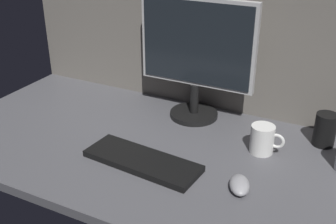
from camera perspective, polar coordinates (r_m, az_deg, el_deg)
The scene contains 7 objects.
ground_plane at distance 136.11cm, azimuth 3.94°, elevation -6.28°, with size 180.00×80.00×3.00cm, color #515156.
cubicle_wall_back at distance 154.81cm, azimuth 9.96°, elevation 11.99°, with size 180.00×5.00×68.93cm.
monitor at distance 150.14cm, azimuth 3.90°, elevation 7.96°, with size 43.01×18.00×44.41cm.
keyboard at distance 129.99cm, azimuth -3.53°, elevation -6.67°, with size 37.00×13.00×2.00cm, color black.
mouse at distance 120.01cm, azimuth 9.73°, elevation -9.78°, with size 5.60×9.60×3.40cm, color #99999E.
mug_black_travel at distance 146.84cm, azimuth 20.64°, elevation -2.27°, with size 7.12×7.12×11.23cm.
mug_ceramic_white at distance 137.11cm, azimuth 12.80°, elevation -3.64°, with size 11.02×7.65×9.42cm.
Camera 1 is at (43.28, -106.47, 71.41)cm, focal length 44.67 mm.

